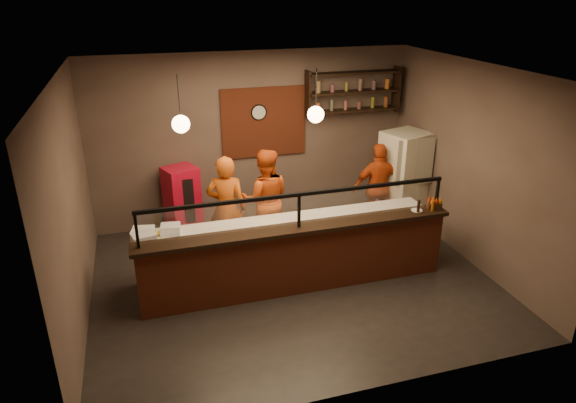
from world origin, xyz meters
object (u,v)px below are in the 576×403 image
object	(u,v)px
cook_mid	(265,200)
pepper_mill	(419,206)
pizza_dough	(270,226)
wall_clock	(259,112)
cook_left	(227,208)
red_cooler	(182,201)
condiment_caddy	(434,205)
cook_right	(378,187)
fridge	(403,179)

from	to	relation	value
cook_mid	pepper_mill	xyz separation A→B (m)	(2.01, -1.55, 0.27)
pizza_dough	wall_clock	bearing A→B (deg)	79.83
cook_left	red_cooler	xyz separation A→B (m)	(-0.62, 1.12, -0.25)
cook_left	wall_clock	bearing A→B (deg)	-103.04
condiment_caddy	pepper_mill	distance (m)	0.31
cook_left	pizza_dough	distance (m)	1.01
wall_clock	cook_mid	world-z (taller)	wall_clock
cook_mid	cook_right	distance (m)	2.17
wall_clock	cook_right	distance (m)	2.60
fridge	wall_clock	bearing A→B (deg)	139.27
cook_right	wall_clock	bearing A→B (deg)	-24.43
pizza_dough	condiment_caddy	bearing A→B (deg)	-9.94
wall_clock	red_cooler	size ratio (longest dim) A/B	0.23
cook_left	cook_right	size ratio (longest dim) A/B	1.07
cook_mid	cook_right	bearing A→B (deg)	-166.54
cook_right	cook_mid	bearing A→B (deg)	8.86
wall_clock	pepper_mill	world-z (taller)	wall_clock
fridge	red_cooler	size ratio (longest dim) A/B	1.41
pizza_dough	condiment_caddy	world-z (taller)	condiment_caddy
fridge	cook_left	bearing A→B (deg)	168.44
wall_clock	red_cooler	xyz separation A→B (m)	(-1.53, -0.31, -1.46)
cook_right	pizza_dough	world-z (taller)	cook_right
cook_left	pepper_mill	size ratio (longest dim) A/B	8.86
pizza_dough	pepper_mill	xyz separation A→B (m)	(2.21, -0.49, 0.25)
cook_mid	fridge	xyz separation A→B (m)	(2.72, 0.19, 0.01)
wall_clock	cook_right	bearing A→B (deg)	-30.57
red_cooler	pepper_mill	xyz separation A→B (m)	(3.33, -2.49, 0.52)
cook_left	fridge	distance (m)	3.43
condiment_caddy	red_cooler	bearing A→B (deg)	146.11
wall_clock	cook_left	size ratio (longest dim) A/B	0.17
pizza_dough	cook_left	bearing A→B (deg)	119.35
red_cooler	condiment_caddy	size ratio (longest dim) A/B	6.49
fridge	condiment_caddy	world-z (taller)	fridge
red_cooler	pepper_mill	distance (m)	4.19
fridge	cook_mid	bearing A→B (deg)	166.34
red_cooler	pepper_mill	world-z (taller)	red_cooler
cook_mid	red_cooler	world-z (taller)	cook_mid
wall_clock	pepper_mill	size ratio (longest dim) A/B	1.49
wall_clock	pepper_mill	distance (m)	3.46
pepper_mill	red_cooler	bearing A→B (deg)	143.17
cook_mid	cook_right	world-z (taller)	cook_mid
cook_right	condiment_caddy	bearing A→B (deg)	101.50
fridge	pizza_dough	xyz separation A→B (m)	(-2.91, -1.25, 0.00)
cook_left	cook_right	world-z (taller)	cook_left
red_cooler	pizza_dough	size ratio (longest dim) A/B	2.50
cook_mid	fridge	bearing A→B (deg)	-165.25
wall_clock	red_cooler	bearing A→B (deg)	-168.57
wall_clock	cook_left	world-z (taller)	wall_clock
cook_mid	red_cooler	xyz separation A→B (m)	(-1.32, 0.94, -0.25)
cook_mid	condiment_caddy	distance (m)	2.77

